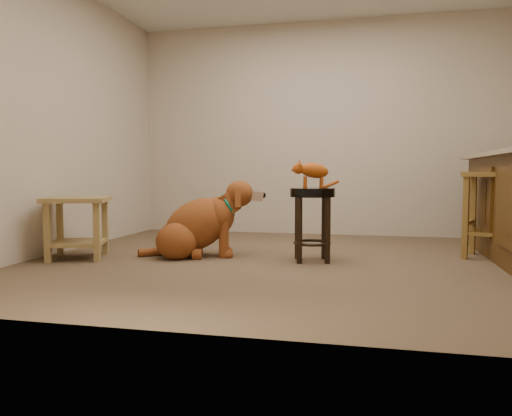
% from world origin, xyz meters
% --- Properties ---
extents(floor, '(4.50, 4.00, 0.01)m').
position_xyz_m(floor, '(0.00, 0.00, 0.00)').
color(floor, brown).
rests_on(floor, ground).
extents(room_shell, '(4.54, 4.04, 2.62)m').
position_xyz_m(room_shell, '(0.00, 0.00, 1.68)').
color(room_shell, '#C3B59D').
rests_on(room_shell, ground).
extents(padded_stool, '(0.39, 0.39, 0.63)m').
position_xyz_m(padded_stool, '(0.15, 0.07, 0.45)').
color(padded_stool, black).
rests_on(padded_stool, ground).
extents(wood_stool, '(0.54, 0.54, 0.77)m').
position_xyz_m(wood_stool, '(1.66, 0.57, 0.40)').
color(wood_stool, brown).
rests_on(wood_stool, ground).
extents(side_table, '(0.67, 0.67, 0.54)m').
position_xyz_m(side_table, '(-1.90, -0.25, 0.36)').
color(side_table, olive).
rests_on(side_table, ground).
extents(golden_retriever, '(1.13, 0.68, 0.74)m').
position_xyz_m(golden_retriever, '(-0.89, 0.09, 0.28)').
color(golden_retriever, brown).
rests_on(golden_retriever, ground).
extents(tabby_kitten, '(0.40, 0.22, 0.26)m').
position_xyz_m(tabby_kitten, '(0.14, 0.07, 0.77)').
color(tabby_kitten, '#A34410').
rests_on(tabby_kitten, padded_stool).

